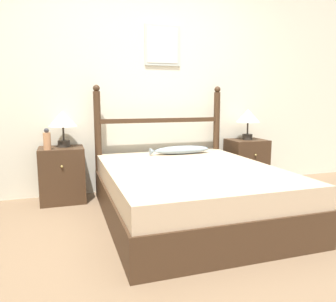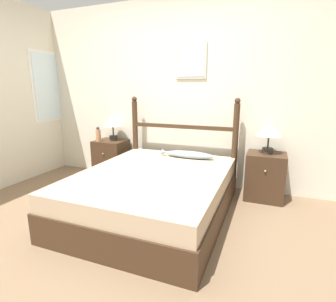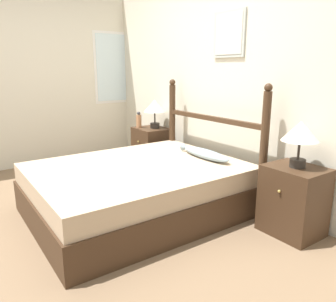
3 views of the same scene
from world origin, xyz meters
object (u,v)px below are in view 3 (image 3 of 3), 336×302
(nightstand_left, at_px, (152,149))
(bottle, at_px, (139,120))
(table_lamp_left, at_px, (155,107))
(nightstand_right, at_px, (293,200))
(bed, at_px, (138,189))
(fish_pillow, at_px, (205,154))
(table_lamp_right, at_px, (300,134))

(nightstand_left, xyz_separation_m, bottle, (-0.13, -0.12, 0.39))
(table_lamp_left, bearing_deg, nightstand_right, -0.99)
(bed, relative_size, table_lamp_left, 5.10)
(nightstand_left, distance_m, fish_pillow, 1.32)
(fish_pillow, bearing_deg, bed, -103.67)
(table_lamp_left, distance_m, fish_pillow, 1.32)
(nightstand_left, relative_size, table_lamp_right, 1.54)
(nightstand_right, distance_m, table_lamp_right, 0.57)
(nightstand_left, bearing_deg, fish_pillow, -7.27)
(bed, height_order, nightstand_right, nightstand_right)
(bed, height_order, table_lamp_left, table_lamp_left)
(bed, xyz_separation_m, nightstand_right, (1.12, 0.87, 0.06))
(table_lamp_left, distance_m, table_lamp_right, 2.21)
(nightstand_right, relative_size, table_lamp_left, 1.54)
(bottle, bearing_deg, nightstand_right, 2.87)
(table_lamp_left, relative_size, bottle, 1.74)
(bed, bearing_deg, nightstand_left, 142.31)
(nightstand_right, distance_m, bottle, 2.41)
(table_lamp_left, bearing_deg, nightstand_left, -130.56)
(nightstand_right, distance_m, fish_pillow, 0.99)
(nightstand_right, relative_size, bottle, 2.68)
(bed, relative_size, nightstand_right, 3.32)
(table_lamp_right, bearing_deg, bed, -142.38)
(bed, relative_size, fish_pillow, 2.77)
(bed, bearing_deg, fish_pillow, 76.33)
(table_lamp_right, distance_m, fish_pillow, 1.03)
(table_lamp_right, xyz_separation_m, fish_pillow, (-0.95, -0.16, -0.34))
(bottle, height_order, fish_pillow, bottle)
(table_lamp_right, bearing_deg, nightstand_left, -180.00)
(nightstand_left, bearing_deg, table_lamp_right, 0.00)
(nightstand_left, height_order, nightstand_right, same)
(table_lamp_right, height_order, bottle, table_lamp_right)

